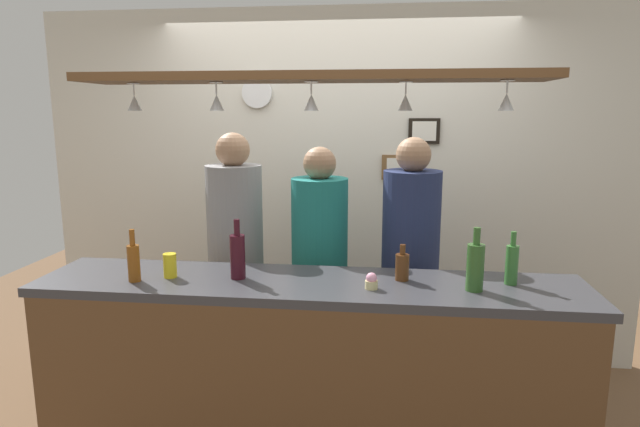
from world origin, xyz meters
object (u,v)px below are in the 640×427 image
object	(u,v)px
bottle_champagne_green	(475,266)
wall_clock	(257,93)
bottle_beer_green_import	(512,263)
picture_frame_upper_small	(424,131)
cupcake	(371,281)
drink_can	(170,265)
person_middle_teal_shirt	(320,256)
bottle_beer_brown_stubby	(402,266)
person_left_grey_shirt	(236,245)
picture_frame_lower_pair	(403,168)
bottle_wine_dark_red	(238,255)
person_right_navy_shirt	(410,253)
bottle_beer_amber_tall	(134,261)

from	to	relation	value
bottle_champagne_green	wall_clock	bearing A→B (deg)	133.30
bottle_beer_green_import	picture_frame_upper_small	xyz separation A→B (m)	(-0.35, 1.33, 0.58)
cupcake	drink_can	bearing A→B (deg)	176.81
person_middle_teal_shirt	bottle_beer_brown_stubby	world-z (taller)	person_middle_teal_shirt
person_left_grey_shirt	drink_can	world-z (taller)	person_left_grey_shirt
picture_frame_upper_small	person_left_grey_shirt	bearing A→B (deg)	-146.45
cupcake	picture_frame_upper_small	distance (m)	1.65
drink_can	picture_frame_upper_small	bearing A→B (deg)	47.08
person_middle_teal_shirt	picture_frame_lower_pair	size ratio (longest dim) A/B	5.55
bottle_wine_dark_red	wall_clock	world-z (taller)	wall_clock
bottle_wine_dark_red	bottle_beer_green_import	bearing A→B (deg)	2.93
bottle_beer_green_import	drink_can	distance (m)	1.68
person_left_grey_shirt	bottle_beer_brown_stubby	distance (m)	1.15
person_middle_teal_shirt	bottle_champagne_green	xyz separation A→B (m)	(0.81, -0.67, 0.16)
person_right_navy_shirt	bottle_beer_green_import	distance (m)	0.72
picture_frame_lower_pair	drink_can	bearing A→B (deg)	-129.66
bottle_beer_green_import	picture_frame_lower_pair	distance (m)	1.46
picture_frame_upper_small	wall_clock	distance (m)	1.24
bottle_beer_amber_tall	cupcake	bearing A→B (deg)	1.28
bottle_beer_brown_stubby	drink_can	distance (m)	1.16
picture_frame_upper_small	drink_can	bearing A→B (deg)	-132.92
bottle_beer_green_import	picture_frame_lower_pair	size ratio (longest dim) A/B	0.87
cupcake	person_left_grey_shirt	bearing A→B (deg)	140.50
bottle_champagne_green	cupcake	world-z (taller)	bottle_champagne_green
bottle_wine_dark_red	drink_can	size ratio (longest dim) A/B	2.46
picture_frame_upper_small	wall_clock	xyz separation A→B (m)	(-1.21, -0.01, 0.27)
bottle_champagne_green	bottle_beer_brown_stubby	bearing A→B (deg)	160.28
bottle_beer_amber_tall	bottle_champagne_green	distance (m)	1.63
wall_clock	picture_frame_lower_pair	bearing A→B (deg)	0.34
drink_can	cupcake	distance (m)	1.01
bottle_champagne_green	cupcake	size ratio (longest dim) A/B	3.85
person_right_navy_shirt	bottle_beer_brown_stubby	distance (m)	0.56
picture_frame_lower_pair	picture_frame_upper_small	world-z (taller)	picture_frame_upper_small
bottle_champagne_green	picture_frame_upper_small	xyz separation A→B (m)	(-0.16, 1.45, 0.56)
cupcake	person_right_navy_shirt	bearing A→B (deg)	73.28
bottle_wine_dark_red	picture_frame_upper_small	size ratio (longest dim) A/B	1.36
bottle_champagne_green	picture_frame_lower_pair	bearing A→B (deg)	101.65
bottle_beer_amber_tall	wall_clock	distance (m)	1.75
bottle_beer_amber_tall	wall_clock	xyz separation A→B (m)	(0.27, 1.50, 0.85)
bottle_wine_dark_red	person_middle_teal_shirt	bearing A→B (deg)	61.79
bottle_beer_green_import	wall_clock	bearing A→B (deg)	139.44
person_left_grey_shirt	drink_can	distance (m)	0.67
bottle_beer_brown_stubby	picture_frame_lower_pair	world-z (taller)	picture_frame_lower_pair
bottle_champagne_green	cupcake	xyz separation A→B (m)	(-0.48, -0.03, -0.08)
bottle_beer_green_import	cupcake	world-z (taller)	bottle_beer_green_import
person_left_grey_shirt	wall_clock	world-z (taller)	wall_clock
bottle_beer_green_import	drink_can	bearing A→B (deg)	-176.76
picture_frame_lower_pair	picture_frame_upper_small	xyz separation A→B (m)	(0.14, 0.00, 0.26)
person_left_grey_shirt	person_middle_teal_shirt	size ratio (longest dim) A/B	1.05
bottle_champagne_green	person_middle_teal_shirt	bearing A→B (deg)	140.27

